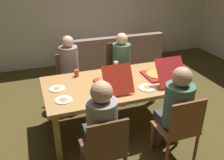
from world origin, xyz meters
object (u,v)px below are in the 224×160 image
person_1 (101,124)px  plate_0 (64,100)px  chair_2 (70,77)px  chair_3 (180,128)px  plate_2 (148,87)px  chair_1 (105,150)px  plate_1 (57,88)px  pizza_box_1 (160,74)px  drinking_glass_1 (116,66)px  person_2 (70,67)px  chair_0 (120,68)px  pizza_box_0 (112,83)px  drinking_glass_0 (77,73)px  person_3 (176,106)px  couch (115,56)px  person_0 (123,61)px  dining_table (114,87)px

person_1 → plate_0: size_ratio=5.82×
chair_2 → chair_3: size_ratio=0.94×
plate_2 → chair_1: bearing=-140.0°
person_1 → chair_2: size_ratio=1.43×
plate_1 → plate_2: 1.21m
chair_2 → chair_3: bearing=-64.4°
chair_1 → pizza_box_1: size_ratio=1.43×
drinking_glass_1 → person_2: bearing=147.6°
chair_0 → chair_2: bearing=-178.8°
plate_2 → pizza_box_0: bearing=152.7°
plate_2 → drinking_glass_0: drinking_glass_0 is taller
person_3 → pizza_box_1: (0.23, 0.77, 0.04)m
person_1 → drinking_glass_1: person_1 is taller
chair_2 → person_3: size_ratio=0.70×
plate_0 → person_1: bearing=-64.9°
pizza_box_1 → plate_0: (-1.44, -0.19, -0.04)m
person_3 → drinking_glass_1: bearing=102.7°
person_1 → pizza_box_0: size_ratio=2.17×
person_2 → plate_2: size_ratio=5.08×
chair_1 → couch: 3.44m
person_0 → person_2: 0.92m
person_3 → plate_2: (-0.09, 0.53, 0.00)m
plate_1 → drinking_glass_1: bearing=19.4°
pizza_box_0 → drinking_glass_0: bearing=129.2°
plate_0 → plate_1: size_ratio=1.03×
chair_0 → person_1: size_ratio=0.77×
chair_3 → person_2: bearing=117.3°
chair_1 → chair_2: bearing=90.0°
person_2 → pizza_box_1: (1.16, -0.88, 0.08)m
person_0 → person_3: person_3 is taller
plate_1 → drinking_glass_0: (0.33, 0.32, 0.04)m
pizza_box_0 → plate_1: size_ratio=2.76×
chair_3 → plate_1: (-1.24, 1.04, 0.22)m
person_0 → plate_2: person_0 is taller
chair_0 → chair_1: (-0.92, -1.97, -0.01)m
chair_2 → chair_3: (0.92, -1.93, 0.05)m
person_0 → chair_1: 2.06m
plate_0 → drinking_glass_1: 1.14m
person_1 → dining_table: bearing=61.5°
dining_table → couch: bearing=69.6°
person_1 → pizza_box_1: person_1 is taller
dining_table → drinking_glass_1: 0.47m
person_0 → plate_0: person_0 is taller
person_3 → plate_2: size_ratio=5.20×
chair_1 → plate_0: size_ratio=4.24×
chair_0 → couch: chair_0 is taller
person_2 → plate_1: size_ratio=5.87×
chair_3 → drinking_glass_1: size_ratio=6.62×
pizza_box_0 → plate_1: 0.73m
chair_2 → person_3: bearing=-62.7°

